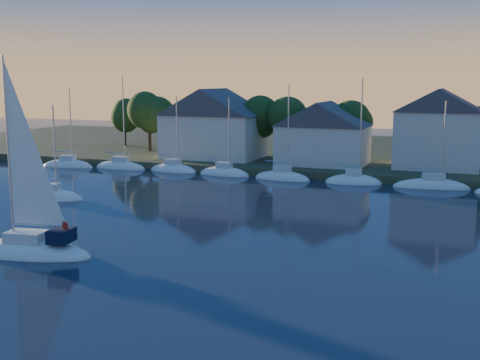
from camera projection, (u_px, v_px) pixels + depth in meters
The scene contains 9 objects.
shoreline_land at pixel (389, 157), 92.67m from camera, with size 160.00×50.00×2.00m, color #2F3720.
wooden_dock at pixel (361, 180), 71.62m from camera, with size 120.00×3.00×1.00m, color brown.
clubhouse_west at pixel (214, 122), 84.20m from camera, with size 13.65×9.45×9.64m.
clubhouse_centre at pixel (323, 132), 77.55m from camera, with size 11.55×8.40×8.08m.
clubhouse_east at pixel (439, 128), 74.10m from camera, with size 10.50×8.40×9.80m.
tree_line at pixel (394, 115), 79.77m from camera, with size 93.40×5.40×8.90m.
moored_fleet at pixel (290, 179), 71.79m from camera, with size 71.50×2.40×12.05m.
hero_sailboat at pixel (29, 246), 41.16m from camera, with size 9.78×4.62×14.58m.
drifting_sailboat_left at pixel (51, 199), 60.14m from camera, with size 6.94×3.85×10.53m.
Camera 1 is at (12.82, -18.95, 11.90)m, focal length 45.00 mm.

